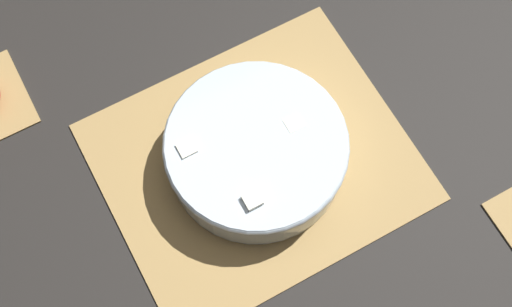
% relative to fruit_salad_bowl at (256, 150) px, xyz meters
% --- Properties ---
extents(ground_plane, '(6.00, 6.00, 0.00)m').
position_rel_fruit_salad_bowl_xyz_m(ground_plane, '(0.00, -0.00, -0.04)').
color(ground_plane, black).
extents(bamboo_mat_center, '(0.41, 0.34, 0.01)m').
position_rel_fruit_salad_bowl_xyz_m(bamboo_mat_center, '(0.00, -0.00, -0.04)').
color(bamboo_mat_center, '#A8844C').
rests_on(bamboo_mat_center, ground_plane).
extents(fruit_salad_bowl, '(0.24, 0.24, 0.07)m').
position_rel_fruit_salad_bowl_xyz_m(fruit_salad_bowl, '(0.00, 0.00, 0.00)').
color(fruit_salad_bowl, silver).
rests_on(fruit_salad_bowl, bamboo_mat_center).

